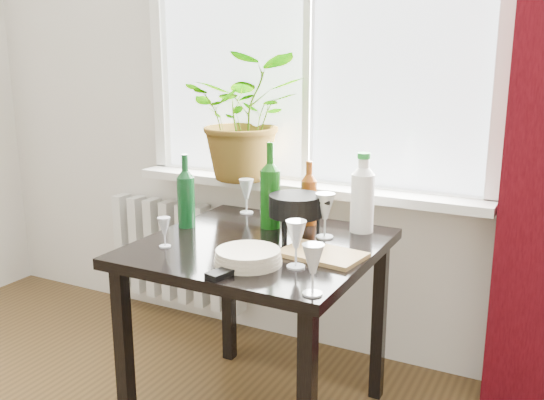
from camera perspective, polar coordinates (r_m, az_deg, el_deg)
The scene contains 18 objects.
window at distance 2.81m, azimuth 3.67°, elevation 17.16°, with size 1.72×0.08×1.62m.
windowsill at distance 2.81m, azimuth 2.85°, elevation 1.27°, with size 1.72×0.20×0.04m.
radiator at distance 3.33m, azimuth -8.88°, elevation -4.83°, with size 0.80×0.10×0.55m.
table at distance 2.30m, azimuth -1.19°, elevation -6.20°, with size 0.85×0.85×0.74m.
potted_plant at distance 2.84m, azimuth -2.43°, elevation 7.85°, with size 0.53×0.46×0.59m, color #2D681B.
wine_bottle_left at distance 2.46m, azimuth -8.12°, elevation 0.89°, with size 0.07×0.07×0.30m, color #0B3A17, non-canonical shape.
wine_bottle_right at distance 2.42m, azimuth -0.16°, elevation 1.44°, with size 0.08×0.08×0.35m, color #104A0E, non-canonical shape.
bottle_amber at distance 2.48m, azimuth 3.49°, elevation 0.71°, with size 0.07×0.07×0.27m, color #80380E, non-canonical shape.
cleaning_bottle at distance 2.39m, azimuth 8.53°, elevation 0.80°, with size 0.09×0.09×0.33m, color white, non-canonical shape.
wineglass_front_right at distance 1.99m, azimuth 2.28°, elevation -4.14°, with size 0.07×0.07×0.16m, color silver, non-canonical shape.
wineglass_far_right at distance 1.78m, azimuth 3.87°, elevation -6.50°, with size 0.07×0.07×0.16m, color silver, non-canonical shape.
wineglass_back_center at distance 2.31m, azimuth 5.01°, elevation -1.42°, with size 0.08×0.08×0.18m, color silver, non-canonical shape.
wineglass_back_left at distance 2.66m, azimuth -2.43°, elevation 0.38°, with size 0.07×0.07×0.16m, color silver, non-canonical shape.
wineglass_front_left at distance 2.24m, azimuth -10.08°, elevation -3.01°, with size 0.05×0.05×0.11m, color silver, non-canonical shape.
plate_stack at distance 2.04m, azimuth -2.27°, elevation -5.38°, with size 0.23×0.23×0.05m, color beige.
fondue_pot at distance 2.34m, azimuth 2.24°, elevation -1.42°, with size 0.24×0.21×0.16m, color black, non-canonical shape.
tv_remote at distance 1.97m, azimuth -3.99°, elevation -6.62°, with size 0.05×0.18×0.02m, color black.
cutting_board at distance 2.13m, azimuth 4.74°, elevation -5.11°, with size 0.29×0.18×0.02m, color #A28049.
Camera 1 is at (1.14, -0.35, 1.44)m, focal length 40.00 mm.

